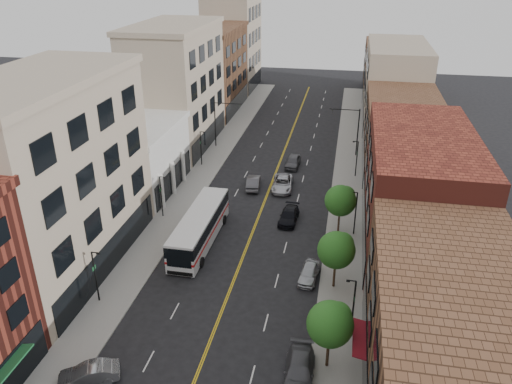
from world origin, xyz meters
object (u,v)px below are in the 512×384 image
Objects in this scene: city_bus at (200,226)px; car_lane_b at (282,183)px; car_lane_behind at (253,182)px; car_lane_a at (289,216)px; car_angle_b at (89,374)px; car_parked_mid at (299,371)px; car_parked_far at (309,273)px; car_lane_c at (293,162)px.

city_bus is 16.42m from car_lane_b.
city_bus is 14.89m from car_lane_behind.
car_lane_a is at bearing -80.33° from car_lane_b.
car_lane_a is at bearing 131.82° from car_angle_b.
car_parked_far is at bearing 90.39° from car_parked_mid.
car_lane_c is at bearing -123.94° from car_lane_behind.
city_bus is at bearing -117.43° from car_lane_b.
car_parked_far is 0.87× the size of car_lane_a.
car_parked_far is (14.34, 15.52, -0.00)m from car_angle_b.
car_angle_b is 0.92× the size of car_lane_c.
car_parked_far is at bearing -78.01° from car_lane_b.
car_lane_c reaches higher than car_lane_b.
car_lane_behind reaches higher than car_angle_b.
car_angle_b is 0.77× the size of car_lane_b.
car_angle_b is 0.81× the size of car_parked_mid.
car_lane_b is (-5.28, 19.40, 0.07)m from car_parked_far.
car_lane_c is (-4.86, 27.13, 0.09)m from car_parked_far.
city_bus reaches higher than car_parked_mid.
car_lane_behind is (-9.08, 19.02, 0.07)m from car_parked_far.
city_bus reaches higher than car_lane_b.
city_bus is 21.06m from car_parked_mid.
car_angle_b is (-2.35, -19.99, -1.28)m from city_bus.
car_angle_b is 1.03× the size of car_parked_far.
car_parked_mid is 1.10× the size of car_lane_a.
car_angle_b and car_parked_far have the same top height.
car_lane_behind is at bearing 121.47° from car_parked_far.
car_angle_b is 28.56m from car_lane_a.
car_lane_b is (3.80, 0.38, 0.00)m from car_lane_behind.
city_bus is 2.83× the size of car_lane_behind.
car_parked_far is at bearing -19.91° from city_bus.
car_parked_mid is at bearing -83.03° from car_lane_b.
car_lane_a is at bearing 112.98° from car_parked_far.
car_lane_c is (0.42, 7.73, 0.02)m from car_lane_b.
car_parked_far is 0.89× the size of car_lane_c.
car_parked_mid is at bearing -79.96° from car_lane_c.
car_lane_b is at bearing -90.72° from car_lane_c.
car_parked_far is at bearing -69.97° from car_lane_a.
car_lane_behind is (2.91, 14.55, -1.21)m from city_bus.
car_lane_a is 8.79m from car_lane_b.
car_lane_behind reaches higher than car_lane_a.
car_parked_far is 0.74× the size of car_lane_b.
car_parked_mid is 23.62m from car_lane_a.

